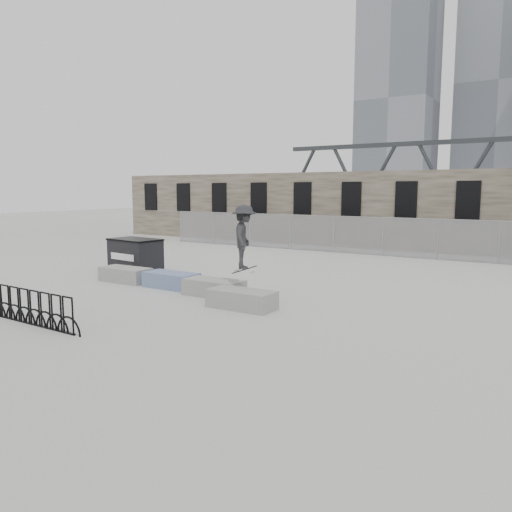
{
  "coord_description": "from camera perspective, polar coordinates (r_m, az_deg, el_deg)",
  "views": [
    {
      "loc": [
        10.91,
        -12.94,
        3.42
      ],
      "look_at": [
        2.4,
        0.61,
        1.3
      ],
      "focal_mm": 35.0,
      "sensor_mm": 36.0,
      "label": 1
    }
  ],
  "objects": [
    {
      "name": "dumpster",
      "position": [
        21.23,
        -13.62,
        0.03
      ],
      "size": [
        2.31,
        1.57,
        1.43
      ],
      "rotation": [
        0.0,
        0.0,
        -0.12
      ],
      "color": "black",
      "rests_on": "ground"
    },
    {
      "name": "skyline_towers",
      "position": [
        108.81,
        26.49,
        15.97
      ],
      "size": [
        58.0,
        28.0,
        48.0
      ],
      "color": "slate",
      "rests_on": "ground"
    },
    {
      "name": "planter_far_left",
      "position": [
        19.33,
        -14.71,
        -2.01
      ],
      "size": [
        2.0,
        0.9,
        0.54
      ],
      "color": "#999996",
      "rests_on": "ground"
    },
    {
      "name": "stone_wall",
      "position": [
        31.17,
        11.66,
        5.26
      ],
      "size": [
        36.0,
        2.58,
        4.5
      ],
      "color": "brown",
      "rests_on": "ground"
    },
    {
      "name": "skateboarder",
      "position": [
        15.11,
        -1.37,
        2.18
      ],
      "size": [
        1.23,
        1.46,
        2.13
      ],
      "rotation": [
        0.0,
        0.0,
        2.06
      ],
      "color": "#28282B",
      "rests_on": "ground"
    },
    {
      "name": "planter_center_left",
      "position": [
        17.81,
        -9.66,
        -2.67
      ],
      "size": [
        2.0,
        0.9,
        0.54
      ],
      "color": "#3657A2",
      "rests_on": "ground"
    },
    {
      "name": "bike_rack",
      "position": [
        14.05,
        -24.46,
        -5.39
      ],
      "size": [
        4.04,
        0.16,
        0.9
      ],
      "rotation": [
        0.0,
        0.0,
        -0.03
      ],
      "color": "black",
      "rests_on": "ground"
    },
    {
      "name": "planter_center_right",
      "position": [
        16.28,
        -4.82,
        -3.56
      ],
      "size": [
        2.0,
        0.9,
        0.54
      ],
      "color": "#999996",
      "rests_on": "ground"
    },
    {
      "name": "ground",
      "position": [
        17.26,
        -7.88,
        -3.95
      ],
      "size": [
        120.0,
        120.0,
        0.0
      ],
      "primitive_type": "plane",
      "color": "beige",
      "rests_on": "ground"
    },
    {
      "name": "planter_offset",
      "position": [
        14.55,
        -1.64,
        -4.87
      ],
      "size": [
        2.0,
        0.9,
        0.54
      ],
      "color": "#999996",
      "rests_on": "ground"
    },
    {
      "name": "chainlink_fence",
      "position": [
        27.78,
        8.88,
        2.54
      ],
      "size": [
        22.06,
        0.06,
        2.02
      ],
      "color": "gray",
      "rests_on": "ground"
    }
  ]
}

